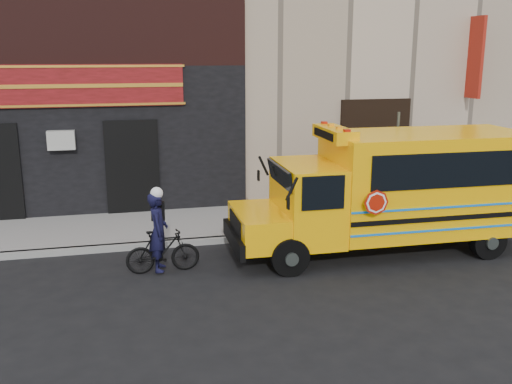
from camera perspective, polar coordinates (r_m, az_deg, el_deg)
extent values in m
plane|color=black|center=(11.83, 4.57, -8.60)|extent=(120.00, 120.00, 0.00)
cube|color=gray|center=(14.15, 1.38, -4.44)|extent=(40.00, 0.20, 0.15)
cube|color=gray|center=(15.54, 0.00, -2.76)|extent=(40.00, 3.00, 0.15)
cube|color=tan|center=(21.24, -4.14, 18.20)|extent=(20.00, 10.00, 12.00)
cube|color=black|center=(16.21, -18.78, 4.72)|extent=(10.00, 0.30, 4.00)
cube|color=#341411|center=(16.08, -19.78, 17.12)|extent=(10.00, 0.28, 3.00)
cube|color=#500E0B|center=(15.89, -19.26, 9.97)|extent=(6.50, 0.12, 1.10)
cube|color=black|center=(16.11, -12.24, 2.38)|extent=(1.30, 0.10, 2.50)
cube|color=maroon|center=(18.71, 21.10, 12.43)|extent=(0.10, 0.70, 2.40)
cylinder|color=black|center=(11.84, 3.39, -6.48)|extent=(0.80, 0.29, 0.80)
cylinder|color=black|center=(13.58, 1.19, -3.78)|extent=(0.80, 0.29, 0.80)
cylinder|color=black|center=(13.78, 22.17, -4.57)|extent=(0.80, 0.29, 0.80)
cylinder|color=black|center=(15.30, 18.18, -2.46)|extent=(0.80, 0.29, 0.80)
cube|color=#FFAF05|center=(12.48, 0.23, -3.45)|extent=(1.02, 2.01, 0.70)
cube|color=black|center=(12.45, -2.25, -4.71)|extent=(0.14, 2.05, 0.35)
cube|color=#FFAF05|center=(12.62, 5.10, -0.94)|extent=(1.22, 2.11, 1.70)
cube|color=black|center=(12.37, 2.63, 0.70)|extent=(0.08, 1.80, 0.90)
cube|color=#FFAF05|center=(13.67, 16.60, 1.05)|extent=(4.52, 2.24, 2.25)
cube|color=black|center=(15.15, 23.89, -2.53)|extent=(0.14, 2.20, 0.30)
cube|color=black|center=(12.69, 19.55, 2.10)|extent=(3.90, 0.08, 0.75)
cube|color=#FFAF05|center=(12.53, 7.88, 5.78)|extent=(0.52, 1.60, 0.28)
cylinder|color=#AA1706|center=(11.76, 11.94, -1.03)|extent=(0.52, 0.04, 0.52)
cylinder|color=#454E49|center=(14.80, 13.76, 1.84)|extent=(0.07, 0.07, 3.07)
cube|color=maroon|center=(14.58, 14.18, 5.48)|extent=(0.08, 0.27, 0.38)
cube|color=white|center=(14.65, 14.07, 3.62)|extent=(0.08, 0.27, 0.34)
imported|color=black|center=(12.11, -9.31, -5.87)|extent=(1.54, 0.46, 0.92)
imported|color=black|center=(12.02, -9.74, -4.15)|extent=(0.46, 0.65, 1.68)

